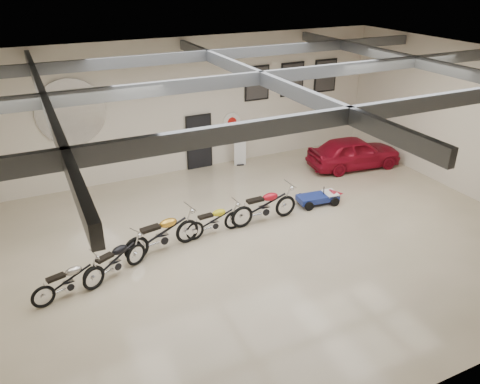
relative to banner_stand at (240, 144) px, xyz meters
name	(u,v)px	position (x,y,z in m)	size (l,w,h in m)	color
floor	(258,242)	(-2.05, -5.50, -0.88)	(16.00, 12.00, 0.01)	#C5B296
ceiling	(261,68)	(-2.05, -5.50, 4.12)	(16.00, 12.00, 0.01)	slate
back_wall	(184,107)	(-2.05, 0.50, 1.62)	(16.00, 0.02, 5.00)	beige
right_wall	(472,123)	(5.95, -5.50, 1.62)	(0.02, 12.00, 5.00)	beige
ceiling_beams	(261,78)	(-2.05, -5.50, 3.87)	(15.80, 11.80, 0.32)	#505357
door	(199,142)	(-1.55, 0.45, 0.17)	(0.92, 0.08, 2.10)	black
logo_plaque	(71,113)	(-6.05, 0.45, 1.92)	(2.30, 0.06, 1.16)	silver
poster_left	(257,83)	(0.95, 0.46, 2.22)	(1.05, 0.08, 1.35)	black
poster_mid	(292,79)	(2.55, 0.46, 2.22)	(1.05, 0.08, 1.35)	black
poster_right	(325,76)	(4.15, 0.46, 2.22)	(1.05, 0.08, 1.35)	black
oil_sign	(232,122)	(-0.15, 0.45, 0.82)	(0.72, 0.10, 0.72)	white
banner_stand	(240,144)	(0.00, 0.00, 0.00)	(0.48, 0.19, 1.76)	white
motorcycle_silver	(68,280)	(-7.28, -5.70, -0.42)	(1.78, 0.55, 0.92)	silver
motorcycle_black	(115,260)	(-6.09, -5.37, -0.38)	(1.91, 0.59, 0.99)	silver
motorcycle_gold	(162,233)	(-4.65, -4.74, -0.30)	(2.23, 0.69, 1.16)	silver
motorcycle_yellow	(214,220)	(-3.00, -4.52, -0.41)	(1.82, 0.57, 0.95)	silver
motorcycle_red	(264,205)	(-1.31, -4.49, -0.31)	(2.21, 0.68, 1.15)	silver
go_kart	(322,195)	(1.03, -4.21, -0.57)	(1.69, 0.76, 0.61)	navy
vintage_car	(354,152)	(3.95, -2.13, -0.25)	(3.68, 1.48, 1.25)	maroon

